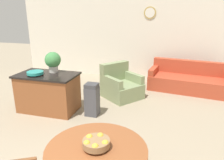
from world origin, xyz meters
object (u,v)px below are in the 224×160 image
at_px(potted_plant, 53,61).
at_px(armchair, 121,86).
at_px(trash_bin, 92,100).
at_px(fruit_bowl, 96,143).
at_px(teal_bowl, 35,73).
at_px(kitchen_island, 48,92).
at_px(couch, 188,81).

distance_m(potted_plant, armchair, 1.92).
bearing_deg(trash_bin, armchair, 73.39).
bearing_deg(fruit_bowl, potted_plant, 128.63).
xyz_separation_m(teal_bowl, trash_bin, (1.27, 0.16, -0.56)).
bearing_deg(potted_plant, armchair, 37.70).
relative_size(fruit_bowl, kitchen_island, 0.23).
xyz_separation_m(teal_bowl, couch, (3.41, 2.44, -0.65)).
height_order(kitchen_island, teal_bowl, teal_bowl).
relative_size(teal_bowl, couch, 0.16).
relative_size(kitchen_island, teal_bowl, 3.78).
bearing_deg(armchair, couch, -20.96).
distance_m(potted_plant, couch, 3.88).
bearing_deg(armchair, teal_bowl, 168.75).
relative_size(fruit_bowl, teal_bowl, 0.86).
relative_size(trash_bin, couch, 0.32).
distance_m(potted_plant, trash_bin, 1.28).
height_order(teal_bowl, couch, teal_bowl).
bearing_deg(armchair, potted_plant, 166.14).
relative_size(teal_bowl, potted_plant, 0.76).
relative_size(kitchen_island, couch, 0.60).
relative_size(fruit_bowl, potted_plant, 0.66).
height_order(fruit_bowl, couch, fruit_bowl).
bearing_deg(potted_plant, fruit_bowl, -51.37).
distance_m(kitchen_island, trash_bin, 1.07).
bearing_deg(trash_bin, fruit_bowl, -67.86).
xyz_separation_m(kitchen_island, teal_bowl, (-0.20, -0.13, 0.49)).
bearing_deg(kitchen_island, teal_bowl, -146.27).
xyz_separation_m(couch, armchair, (-1.78, -1.05, 0.02)).
bearing_deg(kitchen_island, couch, 35.65).
distance_m(fruit_bowl, armchair, 3.51).
distance_m(kitchen_island, couch, 3.96).
bearing_deg(armchair, kitchen_island, 169.58).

